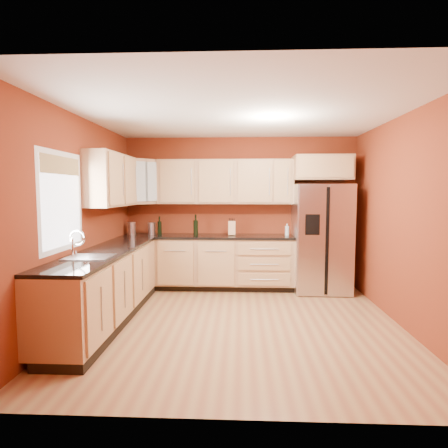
% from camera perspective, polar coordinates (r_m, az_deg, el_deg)
% --- Properties ---
extents(floor, '(4.00, 4.00, 0.00)m').
position_cam_1_polar(floor, '(4.88, 2.29, -14.91)').
color(floor, '#945B39').
rests_on(floor, ground).
extents(ceiling, '(4.00, 4.00, 0.00)m').
position_cam_1_polar(ceiling, '(4.69, 2.40, 16.52)').
color(ceiling, silver).
rests_on(ceiling, wall_back).
extents(wall_back, '(4.00, 0.04, 2.60)m').
position_cam_1_polar(wall_back, '(6.60, 2.43, 1.84)').
color(wall_back, maroon).
rests_on(wall_back, floor).
extents(wall_front, '(4.00, 0.04, 2.60)m').
position_cam_1_polar(wall_front, '(2.62, 2.12, -2.98)').
color(wall_front, maroon).
rests_on(wall_front, floor).
extents(wall_left, '(0.04, 4.00, 2.60)m').
position_cam_1_polar(wall_left, '(5.03, -21.08, 0.52)').
color(wall_left, maroon).
rests_on(wall_left, floor).
extents(wall_right, '(0.04, 4.00, 2.60)m').
position_cam_1_polar(wall_right, '(5.01, 25.85, 0.34)').
color(wall_right, maroon).
rests_on(wall_right, floor).
extents(base_cabinets_back, '(2.90, 0.60, 0.88)m').
position_cam_1_polar(base_cabinets_back, '(6.44, -2.54, -5.96)').
color(base_cabinets_back, '#AF7E55').
rests_on(base_cabinets_back, floor).
extents(base_cabinets_left, '(0.60, 2.80, 0.88)m').
position_cam_1_polar(base_cabinets_left, '(5.06, -17.61, -9.24)').
color(base_cabinets_left, '#AF7E55').
rests_on(base_cabinets_left, floor).
extents(countertop_back, '(2.90, 0.62, 0.04)m').
position_cam_1_polar(countertop_back, '(6.35, -2.56, -1.90)').
color(countertop_back, black).
rests_on(countertop_back, base_cabinets_back).
extents(countertop_left, '(0.62, 2.80, 0.04)m').
position_cam_1_polar(countertop_left, '(4.96, -17.64, -4.09)').
color(countertop_left, black).
rests_on(countertop_left, base_cabinets_left).
extents(upper_cabinets_back, '(2.30, 0.33, 0.75)m').
position_cam_1_polar(upper_cabinets_back, '(6.44, 0.20, 6.44)').
color(upper_cabinets_back, '#AF7E55').
rests_on(upper_cabinets_back, wall_back).
extents(upper_cabinets_left, '(0.33, 1.35, 0.75)m').
position_cam_1_polar(upper_cabinets_left, '(5.64, -16.73, 6.43)').
color(upper_cabinets_left, '#AF7E55').
rests_on(upper_cabinets_left, wall_left).
extents(corner_upper_cabinet, '(0.67, 0.67, 0.75)m').
position_cam_1_polar(corner_upper_cabinet, '(6.49, -12.57, 6.31)').
color(corner_upper_cabinet, '#AF7E55').
rests_on(corner_upper_cabinet, wall_back).
extents(over_fridge_cabinet, '(0.92, 0.60, 0.40)m').
position_cam_1_polar(over_fridge_cabinet, '(6.44, 14.67, 8.28)').
color(over_fridge_cabinet, '#AF7E55').
rests_on(over_fridge_cabinet, wall_back).
extents(refrigerator, '(0.90, 0.75, 1.78)m').
position_cam_1_polar(refrigerator, '(6.41, 14.58, -2.10)').
color(refrigerator, '#B3B3B8').
rests_on(refrigerator, floor).
extents(window, '(0.03, 0.90, 1.00)m').
position_cam_1_polar(window, '(4.56, -23.47, 3.16)').
color(window, white).
rests_on(window, wall_left).
extents(sink_faucet, '(0.50, 0.42, 0.30)m').
position_cam_1_polar(sink_faucet, '(4.48, -19.92, -2.92)').
color(sink_faucet, silver).
rests_on(sink_faucet, countertop_left).
extents(canister_left, '(0.15, 0.15, 0.22)m').
position_cam_1_polar(canister_left, '(6.60, -13.87, -0.66)').
color(canister_left, '#B3B3B8').
rests_on(canister_left, countertop_back).
extents(canister_right, '(0.16, 0.16, 0.21)m').
position_cam_1_polar(canister_right, '(6.55, -10.95, -0.70)').
color(canister_right, '#B3B3B8').
rests_on(canister_right, countertop_back).
extents(wine_bottle_a, '(0.09, 0.09, 0.35)m').
position_cam_1_polar(wine_bottle_a, '(6.32, -4.33, -0.15)').
color(wine_bottle_a, black).
rests_on(wine_bottle_a, countertop_back).
extents(wine_bottle_b, '(0.08, 0.08, 0.32)m').
position_cam_1_polar(wine_bottle_b, '(6.52, -9.79, -0.23)').
color(wine_bottle_b, black).
rests_on(wine_bottle_b, countertop_back).
extents(knife_block, '(0.12, 0.11, 0.24)m').
position_cam_1_polar(knife_block, '(6.33, 1.21, -0.67)').
color(knife_block, tan).
rests_on(knife_block, countertop_back).
extents(soap_dispenser, '(0.08, 0.08, 0.20)m').
position_cam_1_polar(soap_dispenser, '(6.42, 9.58, -0.83)').
color(soap_dispenser, silver).
rests_on(soap_dispenser, countertop_back).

